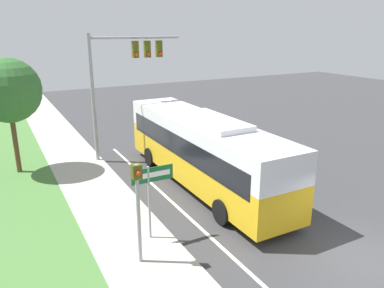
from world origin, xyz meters
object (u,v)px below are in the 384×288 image
object	(u,v)px
bus	(202,147)
signal_gantry	(122,69)
street_sign	(151,187)
pedestrian_signal	(138,199)

from	to	relation	value
bus	signal_gantry	size ratio (longest dim) A/B	1.67
bus	street_sign	size ratio (longest dim) A/B	4.17
pedestrian_signal	street_sign	xyz separation A→B (m)	(0.90, 1.17, -0.26)
bus	signal_gantry	distance (m)	6.64
signal_gantry	street_sign	world-z (taller)	signal_gantry
bus	street_sign	bearing A→B (deg)	-139.25
pedestrian_signal	street_sign	size ratio (longest dim) A/B	1.22
signal_gantry	pedestrian_signal	world-z (taller)	signal_gantry
bus	pedestrian_signal	bearing A→B (deg)	-136.65
signal_gantry	street_sign	bearing A→B (deg)	-103.29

